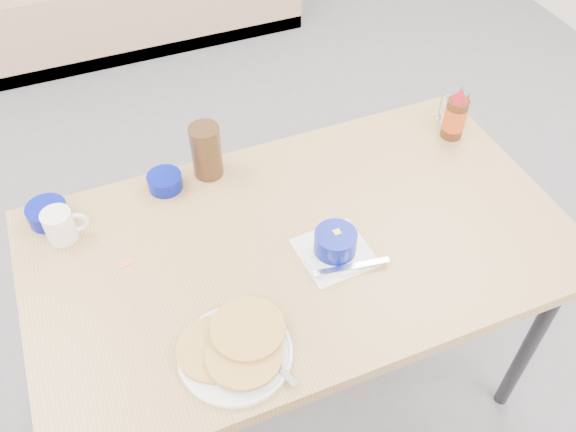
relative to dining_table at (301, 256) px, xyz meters
name	(u,v)px	position (x,y,z in m)	size (l,w,h in m)	color
dining_table	(301,256)	(0.00, 0.00, 0.00)	(1.40, 0.80, 0.76)	tan
pancake_plate	(236,349)	(-0.26, -0.25, 0.08)	(0.25, 0.25, 0.05)	white
coffee_mug	(61,225)	(-0.56, 0.25, 0.11)	(0.11, 0.08, 0.09)	white
grits_setting	(335,245)	(0.06, -0.07, 0.09)	(0.20, 0.19, 0.07)	white
creamer_bowl	(48,213)	(-0.59, 0.32, 0.09)	(0.11, 0.11, 0.05)	#050F81
butter_bowl	(165,182)	(-0.27, 0.33, 0.08)	(0.10, 0.10, 0.04)	#050F81
amber_tumbler	(206,151)	(-0.14, 0.34, 0.14)	(0.09, 0.09, 0.16)	#3D2613
condiment_caddy	(453,108)	(0.64, 0.29, 0.10)	(0.10, 0.07, 0.11)	silver
syrup_bottle	(455,116)	(0.59, 0.22, 0.14)	(0.07, 0.07, 0.17)	#47230F
sugar_wrapper	(126,262)	(-0.44, 0.10, 0.06)	(0.04, 0.02, 0.00)	#E4744C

